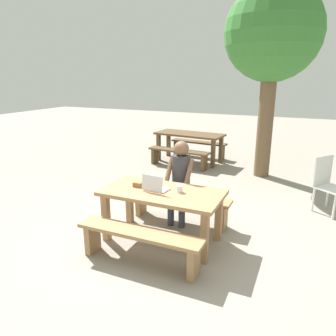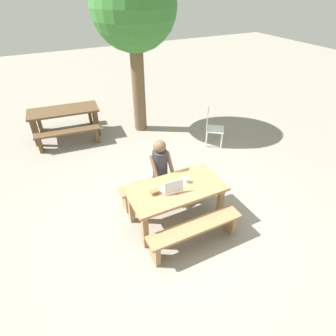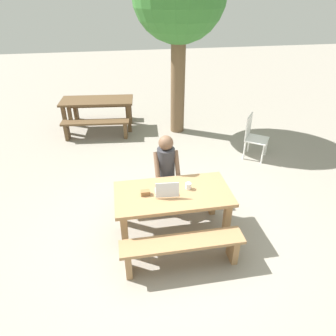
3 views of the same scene
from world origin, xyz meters
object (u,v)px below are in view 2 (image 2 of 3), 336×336
at_px(picnic_table_front, 176,193).
at_px(tree_left, 134,9).
at_px(person_seated, 161,168).
at_px(plastic_chair, 212,127).
at_px(picnic_table_mid, 64,114).
at_px(small_pouch, 155,192).
at_px(coffee_mug, 187,180).
at_px(laptop, 172,188).

xyz_separation_m(picnic_table_front, tree_left, (0.80, 3.65, 2.38)).
relative_size(person_seated, plastic_chair, 1.39).
bearing_deg(tree_left, picnic_table_mid, 166.29).
distance_m(small_pouch, person_seated, 0.72).
xyz_separation_m(coffee_mug, picnic_table_mid, (-1.37, 4.07, -0.13)).
bearing_deg(small_pouch, tree_left, 71.96).
height_order(small_pouch, coffee_mug, coffee_mug).
relative_size(picnic_table_front, person_seated, 1.26).
bearing_deg(picnic_table_front, coffee_mug, 13.48).
xyz_separation_m(laptop, coffee_mug, (0.32, 0.08, -0.01)).
height_order(laptop, person_seated, person_seated).
xyz_separation_m(person_seated, picnic_table_mid, (-1.15, 3.51, -0.11)).
relative_size(small_pouch, tree_left, 0.03).
height_order(picnic_table_front, plastic_chair, plastic_chair).
distance_m(plastic_chair, picnic_table_mid, 3.86).
xyz_separation_m(person_seated, tree_left, (0.79, 3.04, 2.25)).
height_order(plastic_chair, tree_left, tree_left).
bearing_deg(picnic_table_mid, plastic_chair, -27.44).
bearing_deg(coffee_mug, person_seated, 111.32).
bearing_deg(laptop, person_seated, -93.97).
bearing_deg(small_pouch, plastic_chair, 39.07).
relative_size(picnic_table_front, laptop, 4.83).
height_order(laptop, small_pouch, laptop).
bearing_deg(small_pouch, picnic_table_front, -2.19).
height_order(person_seated, plastic_chair, person_seated).
height_order(person_seated, picnic_table_mid, person_seated).
distance_m(laptop, picnic_table_mid, 4.29).
bearing_deg(laptop, tree_left, -98.55).
height_order(small_pouch, person_seated, person_seated).
bearing_deg(coffee_mug, picnic_table_mid, 108.63).
bearing_deg(tree_left, laptop, -103.65).
distance_m(coffee_mug, person_seated, 0.60).
height_order(picnic_table_front, small_pouch, small_pouch).
distance_m(laptop, coffee_mug, 0.33).
relative_size(laptop, small_pouch, 2.69).
relative_size(small_pouch, coffee_mug, 1.38).
height_order(coffee_mug, tree_left, tree_left).
bearing_deg(person_seated, plastic_chair, 34.13).
bearing_deg(plastic_chair, person_seated, 160.39).
bearing_deg(plastic_chair, small_pouch, 165.33).
bearing_deg(picnic_table_front, tree_left, 77.59).
bearing_deg(laptop, picnic_table_front, -156.89).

